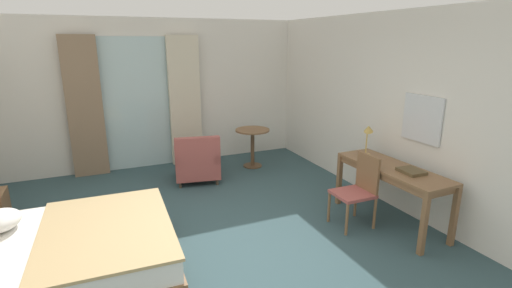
{
  "coord_description": "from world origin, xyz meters",
  "views": [
    {
      "loc": [
        -1.11,
        -3.45,
        2.3
      ],
      "look_at": [
        0.71,
        0.69,
        1.05
      ],
      "focal_mm": 26.22,
      "sensor_mm": 36.0,
      "label": 1
    }
  ],
  "objects_px": {
    "closed_book": "(411,171)",
    "round_cafe_table": "(252,139)",
    "writing_desk": "(392,173)",
    "desk_lamp": "(368,133)",
    "desk_chair": "(359,187)",
    "bed": "(67,255)",
    "armchair_by_window": "(197,162)"
  },
  "relations": [
    {
      "from": "round_cafe_table",
      "to": "bed",
      "type": "bearing_deg",
      "value": -141.27
    },
    {
      "from": "desk_chair",
      "to": "armchair_by_window",
      "type": "height_order",
      "value": "desk_chair"
    },
    {
      "from": "writing_desk",
      "to": "desk_lamp",
      "type": "relative_size",
      "value": 3.71
    },
    {
      "from": "desk_chair",
      "to": "closed_book",
      "type": "relative_size",
      "value": 3.18
    },
    {
      "from": "bed",
      "to": "closed_book",
      "type": "distance_m",
      "value": 3.9
    },
    {
      "from": "desk_chair",
      "to": "closed_book",
      "type": "bearing_deg",
      "value": -41.11
    },
    {
      "from": "bed",
      "to": "desk_chair",
      "type": "bearing_deg",
      "value": -3.69
    },
    {
      "from": "armchair_by_window",
      "to": "round_cafe_table",
      "type": "distance_m",
      "value": 1.21
    },
    {
      "from": "closed_book",
      "to": "round_cafe_table",
      "type": "height_order",
      "value": "closed_book"
    },
    {
      "from": "writing_desk",
      "to": "round_cafe_table",
      "type": "distance_m",
      "value": 2.89
    },
    {
      "from": "desk_chair",
      "to": "armchair_by_window",
      "type": "relative_size",
      "value": 1.04
    },
    {
      "from": "desk_chair",
      "to": "closed_book",
      "type": "xyz_separation_m",
      "value": [
        0.45,
        -0.39,
        0.28
      ]
    },
    {
      "from": "bed",
      "to": "armchair_by_window",
      "type": "distance_m",
      "value": 2.85
    },
    {
      "from": "round_cafe_table",
      "to": "desk_lamp",
      "type": "bearing_deg",
      "value": -68.97
    },
    {
      "from": "closed_book",
      "to": "armchair_by_window",
      "type": "bearing_deg",
      "value": 128.82
    },
    {
      "from": "closed_book",
      "to": "writing_desk",
      "type": "bearing_deg",
      "value": 100.41
    },
    {
      "from": "writing_desk",
      "to": "bed",
      "type": "bearing_deg",
      "value": 174.85
    },
    {
      "from": "writing_desk",
      "to": "closed_book",
      "type": "height_order",
      "value": "closed_book"
    },
    {
      "from": "writing_desk",
      "to": "round_cafe_table",
      "type": "height_order",
      "value": "writing_desk"
    },
    {
      "from": "closed_book",
      "to": "round_cafe_table",
      "type": "xyz_separation_m",
      "value": [
        -0.77,
        3.05,
        -0.26
      ]
    },
    {
      "from": "desk_lamp",
      "to": "armchair_by_window",
      "type": "height_order",
      "value": "desk_lamp"
    },
    {
      "from": "bed",
      "to": "armchair_by_window",
      "type": "height_order",
      "value": "bed"
    },
    {
      "from": "closed_book",
      "to": "round_cafe_table",
      "type": "distance_m",
      "value": 3.16
    },
    {
      "from": "bed",
      "to": "armchair_by_window",
      "type": "bearing_deg",
      "value": 48.3
    },
    {
      "from": "writing_desk",
      "to": "closed_book",
      "type": "distance_m",
      "value": 0.29
    },
    {
      "from": "bed",
      "to": "desk_lamp",
      "type": "height_order",
      "value": "desk_lamp"
    },
    {
      "from": "bed",
      "to": "round_cafe_table",
      "type": "distance_m",
      "value": 3.92
    },
    {
      "from": "writing_desk",
      "to": "desk_lamp",
      "type": "bearing_deg",
      "value": 81.44
    },
    {
      "from": "writing_desk",
      "to": "desk_chair",
      "type": "xyz_separation_m",
      "value": [
        -0.42,
        0.12,
        -0.17
      ]
    },
    {
      "from": "closed_book",
      "to": "bed",
      "type": "bearing_deg",
      "value": 174.64
    },
    {
      "from": "desk_lamp",
      "to": "round_cafe_table",
      "type": "xyz_separation_m",
      "value": [
        -0.83,
        2.17,
        -0.52
      ]
    },
    {
      "from": "writing_desk",
      "to": "desk_lamp",
      "type": "height_order",
      "value": "desk_lamp"
    }
  ]
}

